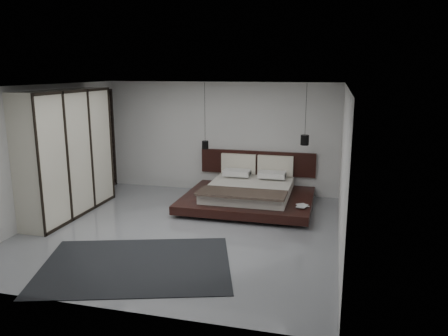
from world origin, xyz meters
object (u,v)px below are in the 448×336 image
(bed, at_px, (249,193))
(wardrobe, at_px, (67,153))
(pendant_right, at_px, (305,140))
(lattice_screen, at_px, (106,140))
(rug, at_px, (136,265))
(pendant_left, at_px, (205,144))

(bed, xyz_separation_m, wardrobe, (-3.67, -1.54, 1.05))
(pendant_right, distance_m, wardrobe, 5.27)
(lattice_screen, height_order, rug, lattice_screen)
(wardrobe, bearing_deg, pendant_left, 38.98)
(bed, xyz_separation_m, rug, (-1.15, -3.60, -0.29))
(lattice_screen, distance_m, wardrobe, 2.10)
(bed, height_order, wardrobe, wardrobe)
(pendant_right, height_order, wardrobe, pendant_right)
(pendant_right, bearing_deg, rug, -119.86)
(pendant_left, distance_m, pendant_right, 2.39)
(bed, bearing_deg, pendant_left, 158.52)
(lattice_screen, relative_size, pendant_right, 1.85)
(wardrobe, bearing_deg, pendant_right, 22.42)
(lattice_screen, height_order, bed, lattice_screen)
(wardrobe, distance_m, rug, 3.53)
(bed, xyz_separation_m, pendant_left, (-1.19, 0.47, 1.02))
(pendant_left, relative_size, pendant_right, 1.14)
(pendant_right, bearing_deg, bed, -158.52)
(bed, distance_m, wardrobe, 4.12)
(pendant_left, height_order, rug, pendant_left)
(lattice_screen, distance_m, rug, 5.16)
(pendant_right, bearing_deg, pendant_left, -180.00)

